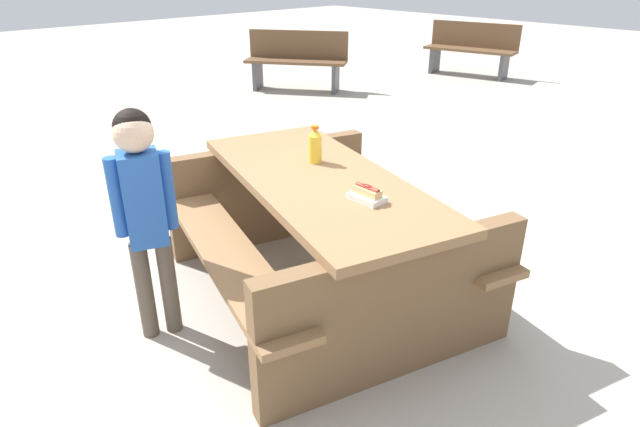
# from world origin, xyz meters

# --- Properties ---
(ground_plane) EXTENTS (30.00, 30.00, 0.00)m
(ground_plane) POSITION_xyz_m (0.00, 0.00, 0.00)
(ground_plane) COLOR #ADA599
(ground_plane) RESTS_ON ground
(picnic_table) EXTENTS (2.13, 1.86, 0.75)m
(picnic_table) POSITION_xyz_m (0.00, 0.00, 0.44)
(picnic_table) COLOR olive
(picnic_table) RESTS_ON ground
(soda_bottle) EXTENTS (0.08, 0.08, 0.22)m
(soda_bottle) POSITION_xyz_m (-0.18, 0.13, 0.85)
(soda_bottle) COLOR yellow
(soda_bottle) RESTS_ON picnic_table
(hotdog_tray) EXTENTS (0.18, 0.11, 0.08)m
(hotdog_tray) POSITION_xyz_m (0.39, -0.05, 0.78)
(hotdog_tray) COLOR white
(hotdog_tray) RESTS_ON picnic_table
(child_in_coat) EXTENTS (0.23, 0.28, 1.22)m
(child_in_coat) POSITION_xyz_m (-0.31, -0.88, 0.78)
(child_in_coat) COLOR brown
(child_in_coat) RESTS_ON ground
(park_bench_near) EXTENTS (1.45, 1.20, 0.85)m
(park_bench_near) POSITION_xyz_m (-4.25, 3.53, 0.45)
(park_bench_near) COLOR brown
(park_bench_near) RESTS_ON ground
(park_bench_mid) EXTENTS (1.55, 0.73, 0.85)m
(park_bench_mid) POSITION_xyz_m (-3.07, 6.38, 0.45)
(park_bench_mid) COLOR brown
(park_bench_mid) RESTS_ON ground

